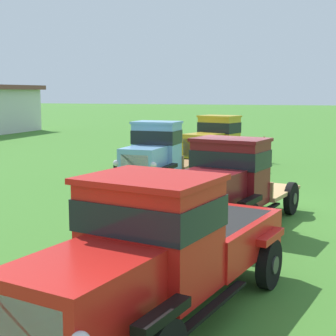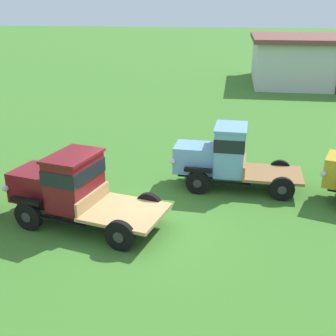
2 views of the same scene
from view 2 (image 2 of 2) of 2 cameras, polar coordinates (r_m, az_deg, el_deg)
ground_plane at (r=12.98m, az=-4.04°, el=-7.35°), size 240.00×240.00×0.00m
vintage_truck_second_in_line at (r=12.89m, az=-13.13°, el=-2.45°), size 5.08×2.93×2.18m
vintage_truck_midrow_center at (r=15.14m, az=7.58°, el=1.63°), size 4.66×2.05×2.28m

